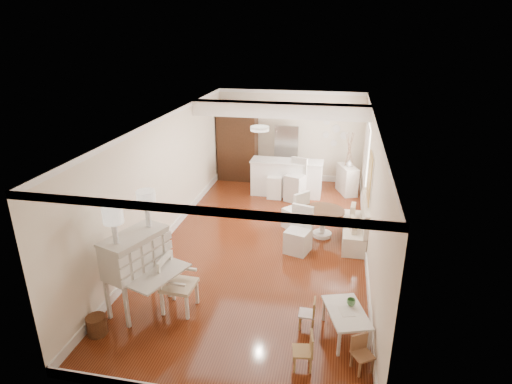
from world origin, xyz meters
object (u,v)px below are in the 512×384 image
(slip_chair_near, at_px, (298,230))
(bar_stool_left, at_px, (275,181))
(kids_chair_c, at_px, (363,354))
(dining_table, at_px, (323,223))
(gustavian_armchair, at_px, (179,284))
(kids_table, at_px, (345,323))
(wicker_basket, at_px, (97,325))
(sideboard, at_px, (347,180))
(secretary_bureau, at_px, (138,272))
(kids_chair_a, at_px, (303,351))
(bar_stool_right, at_px, (295,180))
(kids_chair_b, at_px, (307,313))
(fridge, at_px, (298,155))
(slip_chair_far, at_px, (295,209))
(breakfast_counter, at_px, (287,178))
(pantry_cabinet, at_px, (238,144))

(slip_chair_near, xyz_separation_m, bar_stool_left, (-0.98, 3.02, 0.01))
(kids_chair_c, height_order, dining_table, dining_table)
(gustavian_armchair, xyz_separation_m, kids_table, (2.80, -0.14, -0.27))
(wicker_basket, bearing_deg, kids_chair_c, 0.49)
(slip_chair_near, relative_size, sideboard, 1.19)
(secretary_bureau, distance_m, kids_table, 3.53)
(kids_chair_a, bearing_deg, bar_stool_right, 178.78)
(gustavian_armchair, xyz_separation_m, kids_chair_b, (2.18, -0.05, -0.23))
(fridge, bearing_deg, sideboard, -20.47)
(kids_table, distance_m, sideboard, 6.38)
(slip_chair_far, height_order, bar_stool_right, bar_stool_right)
(kids_table, relative_size, fridge, 0.51)
(kids_chair_c, xyz_separation_m, breakfast_counter, (-1.96, 6.59, 0.24))
(gustavian_armchair, xyz_separation_m, bar_stool_right, (1.38, 5.35, 0.10))
(breakfast_counter, distance_m, pantry_cabinet, 2.11)
(bar_stool_left, distance_m, fridge, 1.49)
(kids_chair_a, xyz_separation_m, fridge, (-0.92, 7.75, 0.61))
(kids_chair_a, relative_size, kids_chair_c, 1.07)
(pantry_cabinet, bearing_deg, slip_chair_far, -55.75)
(kids_chair_a, distance_m, pantry_cabinet, 8.32)
(kids_table, xyz_separation_m, breakfast_counter, (-1.72, 5.89, 0.28))
(kids_chair_b, height_order, slip_chair_far, slip_chair_far)
(kids_chair_a, height_order, dining_table, dining_table)
(secretary_bureau, relative_size, pantry_cabinet, 0.62)
(kids_chair_b, relative_size, kids_chair_c, 0.98)
(bar_stool_left, relative_size, pantry_cabinet, 0.45)
(pantry_cabinet, bearing_deg, dining_table, -50.98)
(secretary_bureau, xyz_separation_m, sideboard, (3.49, 6.31, -0.30))
(kids_table, height_order, kids_chair_a, kids_chair_a)
(dining_table, bearing_deg, slip_chair_near, -119.51)
(gustavian_armchair, relative_size, dining_table, 1.03)
(pantry_cabinet, height_order, fridge, pantry_cabinet)
(wicker_basket, height_order, bar_stool_right, bar_stool_right)
(kids_chair_b, bearing_deg, sideboard, 174.86)
(gustavian_armchair, distance_m, bar_stool_left, 5.51)
(gustavian_armchair, distance_m, kids_chair_b, 2.20)
(bar_stool_left, xyz_separation_m, sideboard, (2.00, 0.79, -0.10))
(kids_chair_b, height_order, pantry_cabinet, pantry_cabinet)
(wicker_basket, height_order, bar_stool_left, bar_stool_left)
(gustavian_armchair, height_order, fridge, fridge)
(kids_table, xyz_separation_m, kids_chair_c, (0.24, -0.69, 0.04))
(sideboard, bearing_deg, kids_chair_c, -108.54)
(kids_table, height_order, dining_table, dining_table)
(kids_chair_a, distance_m, breakfast_counter, 6.80)
(slip_chair_far, bearing_deg, bar_stool_left, -115.77)
(kids_table, xyz_separation_m, kids_chair_b, (-0.61, 0.09, 0.04))
(kids_chair_a, bearing_deg, breakfast_counter, -179.18)
(kids_chair_c, distance_m, bar_stool_right, 6.41)
(slip_chair_near, bearing_deg, gustavian_armchair, -108.98)
(gustavian_armchair, bearing_deg, bar_stool_left, -5.64)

